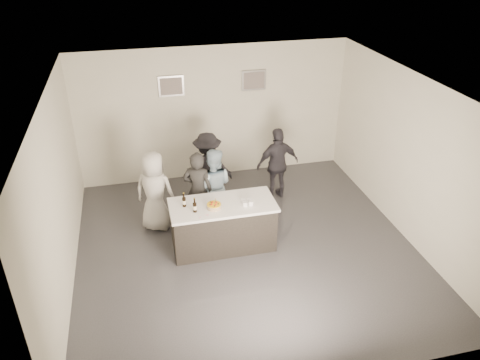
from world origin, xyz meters
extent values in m
plane|color=#3D3D42|center=(0.00, 0.00, 0.00)|extent=(6.00, 6.00, 0.00)
plane|color=white|center=(0.00, 0.00, 3.00)|extent=(6.00, 6.00, 0.00)
cube|color=silver|center=(0.00, 3.00, 1.50)|extent=(6.00, 0.04, 3.00)
cube|color=silver|center=(0.00, -3.00, 1.50)|extent=(6.00, 0.04, 3.00)
cube|color=silver|center=(-3.00, 0.00, 1.50)|extent=(0.04, 6.00, 3.00)
cube|color=silver|center=(3.00, 0.00, 1.50)|extent=(0.04, 6.00, 3.00)
cube|color=#B2B2B7|center=(-0.90, 2.97, 2.20)|extent=(0.54, 0.04, 0.44)
cube|color=#B2B2B7|center=(0.90, 2.97, 2.20)|extent=(0.54, 0.04, 0.44)
cube|color=white|center=(-0.39, 0.17, 0.45)|extent=(1.86, 0.86, 0.90)
cylinder|color=yellow|center=(-0.56, 0.07, 0.94)|extent=(0.25, 0.25, 0.07)
cylinder|color=black|center=(-1.05, 0.25, 1.03)|extent=(0.07, 0.07, 0.26)
cylinder|color=black|center=(-0.90, 0.03, 1.03)|extent=(0.07, 0.07, 0.26)
cube|color=orange|center=(0.03, 0.07, 0.94)|extent=(0.19, 0.19, 0.08)
cube|color=pink|center=(-0.76, -0.14, 0.90)|extent=(0.24, 0.08, 0.01)
imported|color=black|center=(-0.71, 0.91, 0.79)|extent=(0.68, 0.58, 1.59)
imported|color=#A3C1D5|center=(-0.40, 1.03, 0.78)|extent=(0.87, 0.75, 1.56)
imported|color=silver|center=(-1.51, 1.06, 0.79)|extent=(0.92, 0.79, 1.59)
imported|color=#302F37|center=(1.08, 1.64, 0.79)|extent=(0.96, 0.49, 1.58)
imported|color=black|center=(-0.37, 1.79, 0.78)|extent=(1.06, 0.68, 1.56)
camera|label=1|loc=(-1.71, -6.66, 5.20)|focal=35.00mm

